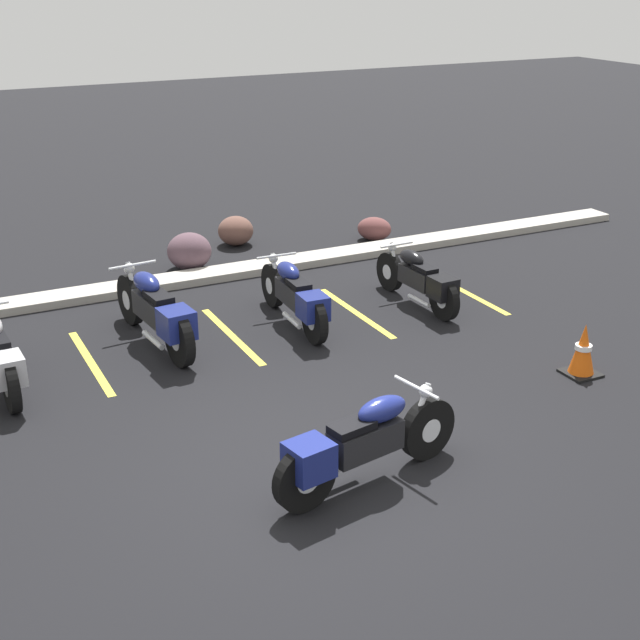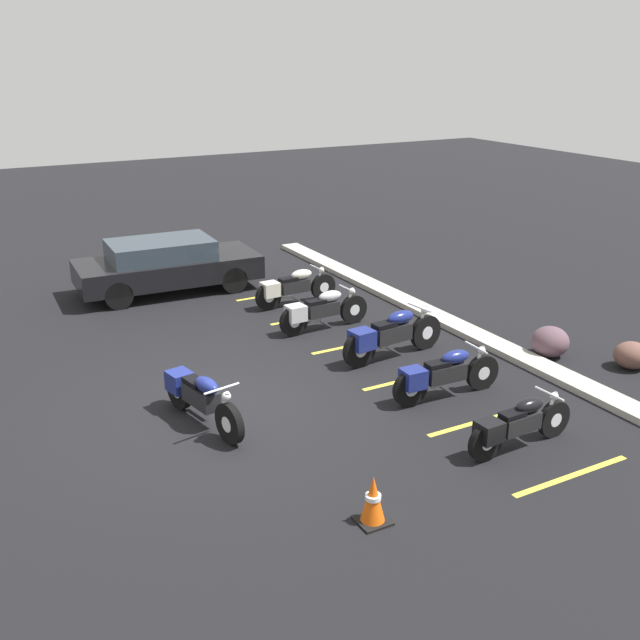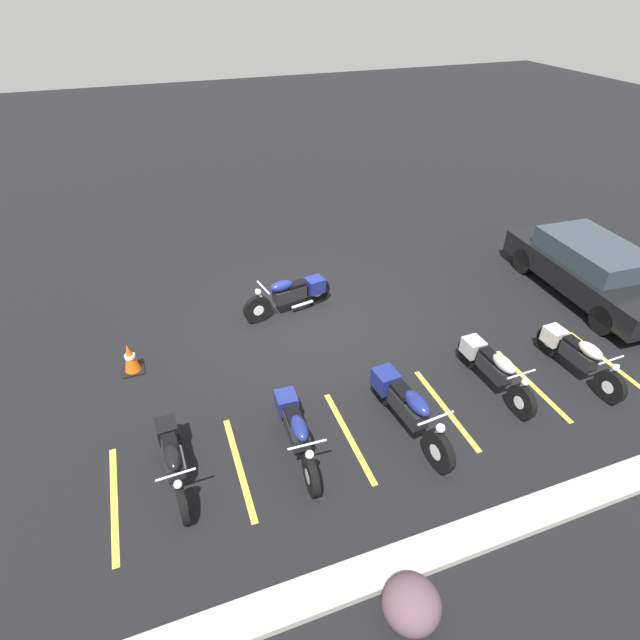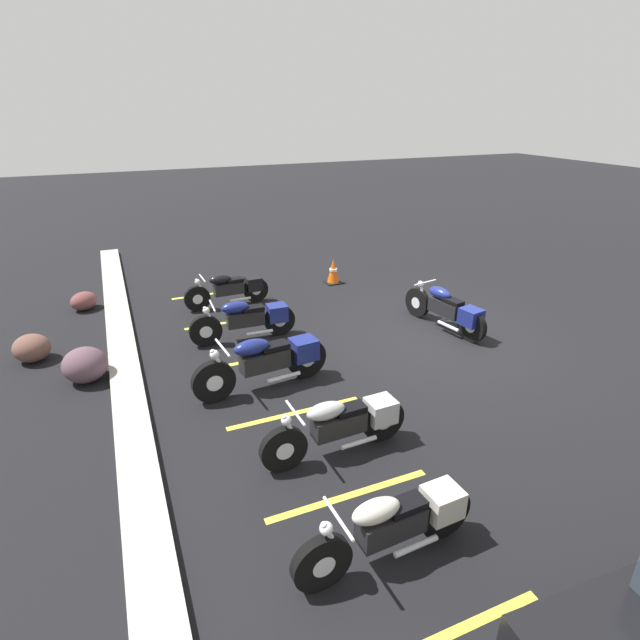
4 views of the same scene
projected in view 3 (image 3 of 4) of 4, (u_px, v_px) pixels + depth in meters
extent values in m
plane|color=black|center=(309.00, 317.00, 11.22)|extent=(60.00, 60.00, 0.00)
cylinder|color=black|center=(258.00, 309.00, 10.91)|extent=(0.65, 0.23, 0.64)
cylinder|color=silver|center=(258.00, 309.00, 10.91)|extent=(0.26, 0.17, 0.24)
cylinder|color=black|center=(317.00, 291.00, 11.54)|extent=(0.65, 0.23, 0.64)
cylinder|color=silver|center=(317.00, 291.00, 11.54)|extent=(0.26, 0.17, 0.24)
cube|color=black|center=(290.00, 294.00, 11.16)|extent=(0.78, 0.40, 0.29)
ellipsoid|color=navy|center=(281.00, 286.00, 10.93)|extent=(0.58, 0.35, 0.23)
cube|color=black|center=(296.00, 284.00, 11.12)|extent=(0.46, 0.31, 0.08)
cube|color=navy|center=(315.00, 285.00, 11.42)|extent=(0.45, 0.41, 0.33)
cylinder|color=silver|center=(262.00, 298.00, 10.82)|extent=(0.26, 0.10, 0.52)
cylinder|color=silver|center=(263.00, 287.00, 10.69)|extent=(0.15, 0.60, 0.03)
sphere|color=silver|center=(258.00, 292.00, 10.69)|extent=(0.14, 0.14, 0.14)
cylinder|color=silver|center=(302.00, 304.00, 11.33)|extent=(0.54, 0.17, 0.07)
cylinder|color=black|center=(610.00, 387.00, 8.91)|extent=(0.14, 0.62, 0.62)
cylinder|color=silver|center=(610.00, 387.00, 8.91)|extent=(0.13, 0.24, 0.23)
cylinder|color=black|center=(550.00, 341.00, 10.00)|extent=(0.14, 0.62, 0.62)
cylinder|color=silver|center=(550.00, 341.00, 10.00)|extent=(0.13, 0.24, 0.23)
cube|color=black|center=(579.00, 355.00, 9.41)|extent=(0.30, 0.72, 0.28)
ellipsoid|color=beige|center=(591.00, 351.00, 9.13)|extent=(0.27, 0.54, 0.22)
cube|color=black|center=(575.00, 343.00, 9.42)|extent=(0.24, 0.42, 0.07)
cube|color=beige|center=(554.00, 336.00, 9.87)|extent=(0.35, 0.39, 0.32)
cylinder|color=silver|center=(609.00, 372.00, 8.86)|extent=(0.07, 0.25, 0.50)
cylinder|color=silver|center=(611.00, 360.00, 8.76)|extent=(0.58, 0.06, 0.03)
sphere|color=silver|center=(615.00, 367.00, 8.71)|extent=(0.13, 0.13, 0.13)
cylinder|color=silver|center=(570.00, 358.00, 9.79)|extent=(0.09, 0.52, 0.07)
cylinder|color=black|center=(521.00, 402.00, 8.60)|extent=(0.14, 0.63, 0.62)
cylinder|color=silver|center=(521.00, 402.00, 8.60)|extent=(0.13, 0.24, 0.24)
cylinder|color=black|center=(470.00, 352.00, 9.70)|extent=(0.14, 0.63, 0.62)
cylinder|color=silver|center=(470.00, 352.00, 9.70)|extent=(0.13, 0.24, 0.24)
cube|color=black|center=(494.00, 368.00, 9.10)|extent=(0.29, 0.73, 0.28)
ellipsoid|color=#B7B7BC|center=(504.00, 364.00, 8.81)|extent=(0.27, 0.54, 0.23)
cube|color=black|center=(490.00, 355.00, 9.12)|extent=(0.24, 0.42, 0.08)
cube|color=#B7B7BC|center=(473.00, 347.00, 9.57)|extent=(0.36, 0.39, 0.32)
cylinder|color=silver|center=(520.00, 387.00, 8.54)|extent=(0.07, 0.25, 0.50)
cylinder|color=silver|center=(521.00, 374.00, 8.44)|extent=(0.59, 0.06, 0.03)
sphere|color=silver|center=(525.00, 382.00, 8.39)|extent=(0.13, 0.13, 0.13)
cylinder|color=silver|center=(489.00, 370.00, 9.49)|extent=(0.09, 0.52, 0.07)
cylinder|color=black|center=(438.00, 451.00, 7.68)|extent=(0.19, 0.70, 0.69)
cylinder|color=silver|center=(438.00, 451.00, 7.68)|extent=(0.16, 0.27, 0.26)
cylinder|color=black|center=(383.00, 386.00, 8.87)|extent=(0.19, 0.70, 0.69)
cylinder|color=silver|center=(383.00, 386.00, 8.87)|extent=(0.16, 0.27, 0.26)
cube|color=black|center=(408.00, 407.00, 8.22)|extent=(0.37, 0.82, 0.31)
ellipsoid|color=navy|center=(417.00, 403.00, 7.91)|extent=(0.33, 0.61, 0.25)
cube|color=black|center=(403.00, 391.00, 8.23)|extent=(0.29, 0.48, 0.08)
cube|color=navy|center=(386.00, 380.00, 8.72)|extent=(0.41, 0.45, 0.35)
cylinder|color=silver|center=(436.00, 433.00, 7.61)|extent=(0.09, 0.28, 0.56)
cylinder|color=silver|center=(436.00, 418.00, 7.50)|extent=(0.65, 0.10, 0.04)
sphere|color=silver|center=(441.00, 428.00, 7.45)|extent=(0.15, 0.15, 0.15)
cylinder|color=silver|center=(405.00, 408.00, 8.65)|extent=(0.13, 0.58, 0.07)
cylinder|color=black|center=(311.00, 476.00, 7.34)|extent=(0.14, 0.63, 0.62)
cylinder|color=silver|center=(311.00, 476.00, 7.34)|extent=(0.13, 0.24, 0.24)
cylinder|color=black|center=(286.00, 407.00, 8.48)|extent=(0.14, 0.63, 0.62)
cylinder|color=silver|center=(286.00, 407.00, 8.48)|extent=(0.13, 0.24, 0.24)
cube|color=black|center=(297.00, 431.00, 7.87)|extent=(0.29, 0.73, 0.28)
ellipsoid|color=navy|center=(299.00, 428.00, 7.58)|extent=(0.27, 0.54, 0.23)
cube|color=black|center=(294.00, 415.00, 7.89)|extent=(0.24, 0.42, 0.08)
cube|color=navy|center=(286.00, 402.00, 8.35)|extent=(0.35, 0.39, 0.32)
cylinder|color=silver|center=(309.00, 459.00, 7.29)|extent=(0.07, 0.25, 0.50)
cylinder|color=silver|center=(307.00, 445.00, 7.19)|extent=(0.59, 0.06, 0.03)
sphere|color=silver|center=(310.00, 455.00, 7.14)|extent=(0.13, 0.13, 0.13)
cylinder|color=silver|center=(301.00, 430.00, 8.25)|extent=(0.09, 0.52, 0.07)
cylinder|color=black|center=(183.00, 504.00, 6.98)|extent=(0.13, 0.59, 0.58)
cylinder|color=silver|center=(183.00, 504.00, 6.98)|extent=(0.12, 0.23, 0.22)
cylinder|color=black|center=(169.00, 435.00, 8.01)|extent=(0.13, 0.59, 0.58)
cylinder|color=silver|center=(169.00, 435.00, 8.01)|extent=(0.12, 0.23, 0.22)
cube|color=black|center=(173.00, 459.00, 7.45)|extent=(0.27, 0.68, 0.26)
ellipsoid|color=black|center=(172.00, 457.00, 7.18)|extent=(0.25, 0.50, 0.21)
cube|color=black|center=(170.00, 444.00, 7.46)|extent=(0.23, 0.40, 0.07)
cube|color=black|center=(167.00, 430.00, 7.89)|extent=(0.33, 0.36, 0.30)
cylinder|color=silver|center=(179.00, 488.00, 6.92)|extent=(0.06, 0.23, 0.47)
cylinder|color=silver|center=(176.00, 475.00, 6.83)|extent=(0.55, 0.05, 0.03)
sphere|color=silver|center=(178.00, 484.00, 6.79)|extent=(0.12, 0.12, 0.12)
cylinder|color=silver|center=(182.00, 457.00, 7.81)|extent=(0.08, 0.49, 0.06)
cylinder|color=black|center=(604.00, 320.00, 10.58)|extent=(0.25, 0.65, 0.64)
cylinder|color=black|center=(576.00, 252.00, 13.11)|extent=(0.25, 0.65, 0.64)
cylinder|color=black|center=(525.00, 261.00, 12.73)|extent=(0.25, 0.65, 0.64)
cube|color=black|center=(592.00, 274.00, 11.70)|extent=(2.01, 4.38, 0.55)
cube|color=#2D3842|center=(594.00, 252.00, 11.53)|extent=(1.63, 2.48, 0.45)
cube|color=#A8A399|center=(448.00, 545.00, 6.73)|extent=(18.00, 0.50, 0.12)
ellipsoid|color=#58404A|center=(411.00, 604.00, 5.88)|extent=(0.83, 0.85, 0.59)
cube|color=black|center=(134.00, 370.00, 9.73)|extent=(0.40, 0.40, 0.03)
cone|color=#EA590F|center=(130.00, 358.00, 9.55)|extent=(0.32, 0.32, 0.65)
cylinder|color=white|center=(130.00, 356.00, 9.54)|extent=(0.20, 0.20, 0.06)
cube|color=gold|center=(608.00, 362.00, 9.94)|extent=(0.10, 2.10, 0.00)
cube|color=gold|center=(531.00, 384.00, 9.42)|extent=(0.10, 2.10, 0.00)
cube|color=gold|center=(445.00, 408.00, 8.89)|extent=(0.10, 2.10, 0.00)
cube|color=gold|center=(349.00, 436.00, 8.37)|extent=(0.10, 2.10, 0.00)
cube|color=gold|center=(239.00, 467.00, 7.85)|extent=(0.10, 2.10, 0.00)
cube|color=gold|center=(114.00, 502.00, 7.33)|extent=(0.10, 2.10, 0.00)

